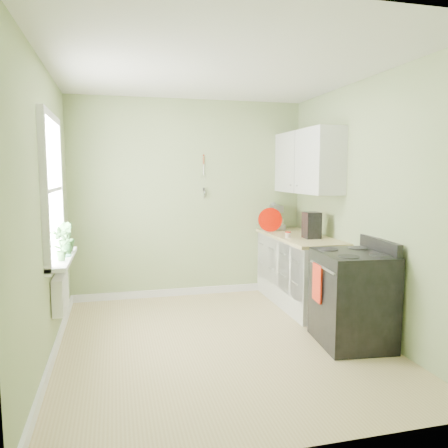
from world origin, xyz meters
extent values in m
cube|color=tan|center=(0.00, 0.00, -0.01)|extent=(3.20, 3.60, 0.02)
cube|color=white|center=(0.00, 0.00, 2.71)|extent=(3.20, 3.60, 0.02)
cube|color=#97A772|center=(0.00, 1.81, 1.35)|extent=(3.20, 0.02, 2.70)
cube|color=#97A772|center=(-1.61, 0.00, 1.35)|extent=(0.02, 3.60, 2.70)
cube|color=#97A772|center=(1.61, 0.00, 1.35)|extent=(0.02, 3.60, 2.70)
cube|color=white|center=(1.30, 1.00, 0.43)|extent=(0.60, 1.60, 0.87)
cube|color=#D8C484|center=(1.29, 1.00, 0.89)|extent=(0.64, 1.60, 0.04)
cube|color=white|center=(1.43, 1.10, 1.85)|extent=(0.35, 1.40, 0.80)
cube|color=white|center=(-1.59, 0.30, 1.55)|extent=(0.02, 1.00, 1.30)
cube|color=white|center=(-1.57, 0.30, 2.24)|extent=(0.06, 1.14, 0.07)
cube|color=white|center=(-1.57, 0.30, 0.86)|extent=(0.06, 1.14, 0.07)
cube|color=white|center=(-1.57, 0.30, 1.55)|extent=(0.04, 1.00, 0.04)
cube|color=white|center=(-1.51, 0.30, 0.88)|extent=(0.18, 1.14, 0.04)
cube|color=white|center=(-1.54, 0.25, 0.55)|extent=(0.12, 0.50, 0.35)
cylinder|color=#D8C484|center=(0.20, 1.78, 1.88)|extent=(0.02, 0.02, 0.10)
cylinder|color=silver|center=(0.20, 1.78, 1.76)|extent=(0.01, 0.01, 0.16)
cylinder|color=silver|center=(0.20, 1.78, 1.42)|extent=(0.01, 0.14, 0.14)
cube|color=black|center=(1.27, -0.35, 0.45)|extent=(0.72, 0.82, 0.90)
cube|color=black|center=(1.27, -0.35, 0.91)|extent=(0.72, 0.82, 0.03)
cube|color=black|center=(1.56, -0.35, 0.98)|extent=(0.14, 0.76, 0.14)
cylinder|color=#B2B2B7|center=(0.94, -0.35, 0.80)|extent=(0.09, 0.62, 0.02)
cube|color=#B22814|center=(0.94, -0.25, 0.62)|extent=(0.04, 0.22, 0.38)
cube|color=#B2B2B7|center=(1.23, 1.66, 0.95)|extent=(0.21, 0.30, 0.08)
cube|color=#B2B2B7|center=(1.23, 1.78, 1.08)|extent=(0.12, 0.08, 0.21)
cube|color=#B2B2B7|center=(1.23, 1.68, 1.20)|extent=(0.15, 0.29, 0.09)
sphere|color=#B2B2B7|center=(1.23, 1.78, 1.23)|extent=(0.11, 0.11, 0.11)
cylinder|color=silver|center=(1.23, 1.60, 1.00)|extent=(0.16, 0.16, 0.13)
cylinder|color=silver|center=(1.08, 1.72, 0.98)|extent=(0.10, 0.10, 0.14)
cone|color=silver|center=(1.08, 1.72, 1.07)|extent=(0.10, 0.10, 0.04)
cylinder|color=silver|center=(1.00, 1.72, 1.00)|extent=(0.10, 0.03, 0.07)
cube|color=black|center=(1.34, 0.75, 1.07)|extent=(0.19, 0.21, 0.32)
cylinder|color=black|center=(1.31, 0.75, 0.97)|extent=(0.10, 0.10, 0.11)
cylinder|color=#A20B00|center=(1.05, 1.43, 1.07)|extent=(0.33, 0.10, 0.33)
cylinder|color=beige|center=(1.07, 0.84, 0.94)|extent=(0.07, 0.07, 0.07)
cylinder|color=#A20B00|center=(1.07, 0.84, 0.98)|extent=(0.07, 0.07, 0.01)
imported|color=#366C32|center=(-1.50, 0.08, 1.06)|extent=(0.20, 0.18, 0.32)
imported|color=#366C32|center=(-1.50, 0.44, 1.06)|extent=(0.22, 0.23, 0.32)
imported|color=#366C32|center=(-1.50, 0.58, 1.05)|extent=(0.24, 0.24, 0.30)
camera|label=1|loc=(-1.00, -4.15, 1.71)|focal=35.00mm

